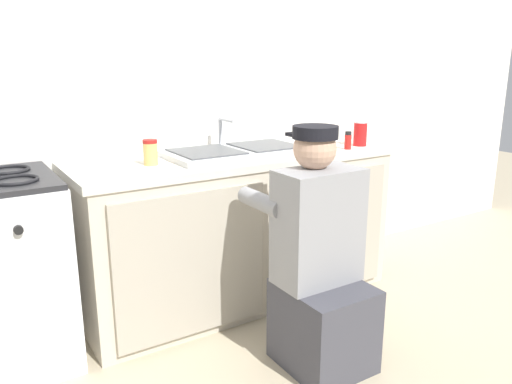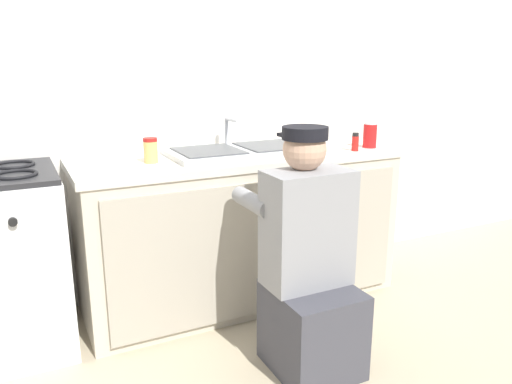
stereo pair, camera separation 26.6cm
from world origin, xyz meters
name	(u,v)px [view 1 (the left image)]	position (x,y,z in m)	size (l,w,h in m)	color
ground_plane	(266,317)	(0.00, 0.00, 0.00)	(12.00, 12.00, 0.00)	tan
back_wall	(207,82)	(0.00, 0.65, 1.25)	(6.00, 0.10, 2.50)	silver
counter_cabinet	(238,232)	(0.00, 0.29, 0.41)	(1.80, 0.62, 0.83)	beige
countertop	(237,158)	(0.00, 0.30, 0.85)	(1.84, 0.62, 0.04)	beige
sink_double_basin	(237,151)	(0.00, 0.30, 0.89)	(0.80, 0.44, 0.19)	silver
plumber_person	(320,270)	(-0.02, -0.47, 0.46)	(0.42, 0.61, 1.10)	#3F3F47
spice_bottle_red	(348,141)	(0.64, 0.10, 0.92)	(0.04, 0.04, 0.10)	red
soda_cup_red	(360,133)	(0.79, 0.15, 0.94)	(0.08, 0.08, 0.15)	red
spice_bottle_pepper	(309,135)	(0.60, 0.41, 0.92)	(0.04, 0.04, 0.10)	#513823
condiment_jar	(150,152)	(-0.51, 0.28, 0.93)	(0.07, 0.07, 0.13)	#DBB760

